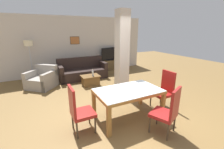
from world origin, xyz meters
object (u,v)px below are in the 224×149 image
Objects in this scene: tv_screen at (110,54)px; bottle at (93,73)px; sofa at (83,72)px; dining_chair_head_right at (164,89)px; floor_lamp at (29,47)px; dining_chair_head_left at (79,109)px; coffee_table at (90,80)px; armchair at (42,80)px; tv_stand at (110,65)px; dining_table at (128,96)px; dining_chair_near_right at (168,110)px.

bottle is at bearing 37.50° from tv_screen.
sofa is at bearing 95.12° from bottle.
floor_lamp is at bearing 37.16° from dining_chair_head_right.
dining_chair_head_left is 1.47× the size of coffee_table.
armchair is 1.19× the size of tv_screen.
tv_stand is at bearing 48.17° from bottle.
bottle is (0.10, -1.07, 0.18)m from sofa.
coffee_table is at bearing 156.12° from dining_chair_head_left.
tv_screen is at bearing 68.98° from dining_table.
armchair is at bearing 158.32° from bottle.
floor_lamp reaches higher than dining_chair_head_left.
coffee_table is 2.85m from floor_lamp.
bottle is (0.07, -0.09, 0.29)m from coffee_table.
dining_table is 1.48× the size of tv_screen.
tv_stand is (1.72, 1.75, 0.07)m from coffee_table.
coffee_table is at bearing 91.24° from dining_table.
floor_lamp is (-1.98, 1.66, 1.22)m from coffee_table.
coffee_table is (-0.44, 3.45, -0.34)m from dining_chair_near_right.
bottle is (1.75, -0.70, 0.20)m from armchair.
tv_screen is (1.72, 1.75, 0.66)m from coffee_table.
tv_stand reaches higher than coffee_table.
dining_table is 1.53× the size of tv_stand.
dining_chair_near_right is 3.38m from bottle.
tv_stand is at bearing 93.37° from tv_screen.
dining_chair_head_left is (-1.20, 0.00, -0.05)m from dining_table.
dining_chair_head_left is at bearing -123.45° from tv_stand.
dining_chair_near_right is at bearing -83.83° from bottle.
coffee_table is at bearing 73.69° from dining_chair_near_right.
armchair is 1.77× the size of coffee_table.
dining_chair_head_left is at bearing 90.00° from dining_chair_head_right.
dining_chair_head_right reaches higher than bottle.
tv_screen is at bearing 52.63° from dining_chair_near_right.
tv_stand is at bearing -6.51° from dining_chair_head_right.
bottle is at bearing 89.62° from dining_table.
bottle is (1.21, 2.49, -0.05)m from dining_chair_head_left.
dining_table is 2.61m from coffee_table.
sofa is (-0.08, 3.56, -0.28)m from dining_table.
dining_chair_head_right is 0.50× the size of sofa.
dining_chair_head_left is 1.03× the size of tv_stand.
dining_table is at bearing 160.14° from armchair.
coffee_table is at bearing 25.43° from dining_chair_head_right.
tv_stand is (1.74, 0.77, -0.04)m from sofa.
dining_chair_near_right is 3.49m from coffee_table.
coffee_table is 2.46m from tv_stand.
dining_chair_head_right is 4.37m from tv_stand.
sofa is 0.98m from coffee_table.
tv_screen is 0.62× the size of floor_lamp.
dining_chair_head_right is 0.61× the size of floor_lamp.
armchair is at bearing 160.10° from coffee_table.
bottle is (-0.36, 3.36, -0.05)m from dining_chair_near_right.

